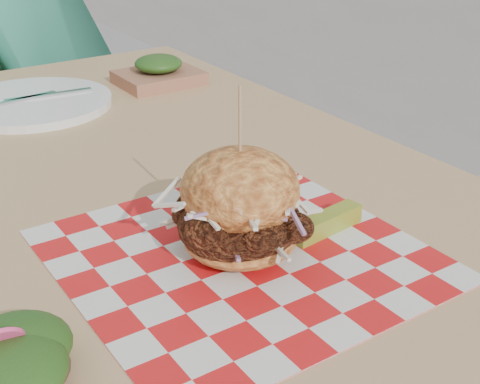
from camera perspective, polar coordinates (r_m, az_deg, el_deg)
The scene contains 6 objects.
patio_table at distance 0.95m, azimuth -10.21°, elevation -2.84°, with size 0.80×1.20×0.75m.
paper_liner at distance 0.71m, azimuth 0.00°, elevation -5.36°, with size 0.36×0.36×0.00m, color red.
sandwich at distance 0.69m, azimuth -0.00°, elevation -1.63°, with size 0.16×0.16×0.18m.
pickle_spear at distance 0.75m, azimuth 7.38°, elevation -2.62°, with size 0.10×0.02×0.02m, color #A0A32F.
place_setting at distance 1.21m, azimuth -17.28°, elevation 7.29°, with size 0.27×0.27×0.02m.
kraft_tray at distance 1.29m, azimuth -6.94°, elevation 10.09°, with size 0.15×0.12×0.06m.
Camera 1 is at (-0.08, -1.03, 1.12)m, focal length 50.00 mm.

